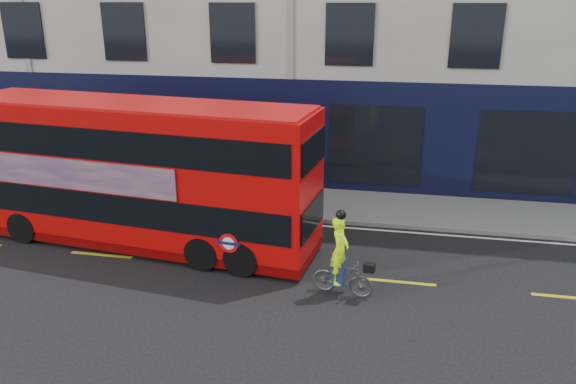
# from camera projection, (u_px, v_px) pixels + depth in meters

# --- Properties ---
(ground) EXTENTS (120.00, 120.00, 0.00)m
(ground) POSITION_uv_depth(u_px,v_px,m) (226.00, 296.00, 13.22)
(ground) COLOR black
(ground) RESTS_ON ground
(pavement) EXTENTS (60.00, 3.00, 0.12)m
(pavement) POSITION_uv_depth(u_px,v_px,m) (282.00, 201.00, 19.22)
(pavement) COLOR gray
(pavement) RESTS_ON ground
(kerb) EXTENTS (60.00, 0.12, 0.13)m
(kerb) POSITION_uv_depth(u_px,v_px,m) (272.00, 217.00, 17.83)
(kerb) COLOR slate
(kerb) RESTS_ON ground
(road_edge_line) EXTENTS (58.00, 0.10, 0.01)m
(road_edge_line) POSITION_uv_depth(u_px,v_px,m) (270.00, 222.00, 17.57)
(road_edge_line) COLOR silver
(road_edge_line) RESTS_ON ground
(lane_dashes) EXTENTS (58.00, 0.12, 0.01)m
(lane_dashes) POSITION_uv_depth(u_px,v_px,m) (243.00, 268.00, 14.61)
(lane_dashes) COLOR gold
(lane_dashes) RESTS_ON ground
(bus) EXTENTS (10.24, 3.41, 4.05)m
(bus) POSITION_uv_depth(u_px,v_px,m) (139.00, 173.00, 15.45)
(bus) COLOR #C00807
(bus) RESTS_ON ground
(cyclist) EXTENTS (1.52, 0.67, 2.13)m
(cyclist) POSITION_uv_depth(u_px,v_px,m) (342.00, 266.00, 13.08)
(cyclist) COLOR #47494C
(cyclist) RESTS_ON ground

